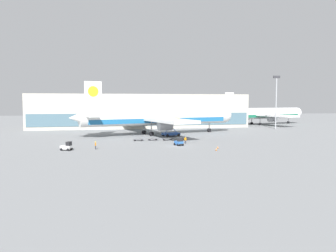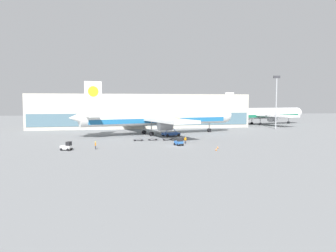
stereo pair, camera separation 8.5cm
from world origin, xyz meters
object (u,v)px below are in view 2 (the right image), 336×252
(baggage_dolly_third, at_px, (168,139))
(baggage_dolly_lead, at_px, (138,139))
(airplane_distant, at_px, (261,114))
(traffic_cone_near, at_px, (216,149))
(baggage_dolly_second, at_px, (153,139))
(airplane_main, at_px, (157,117))
(ground_crew_near, at_px, (95,145))
(scissor_lift_loader, at_px, (171,129))
(traffic_cone_far, at_px, (218,147))
(baggage_tug_mid, at_px, (67,147))
(ground_crew_far, at_px, (185,140))
(light_mast, at_px, (276,98))
(baggage_dolly_trail, at_px, (182,139))
(baggage_tug_foreground, at_px, (179,142))

(baggage_dolly_third, bearing_deg, baggage_dolly_lead, 173.38)
(airplane_distant, bearing_deg, traffic_cone_near, -138.76)
(baggage_dolly_third, bearing_deg, baggage_dolly_second, 166.72)
(baggage_dolly_second, bearing_deg, airplane_main, 73.11)
(airplane_main, distance_m, ground_crew_near, 36.85)
(airplane_distant, distance_m, baggage_dolly_lead, 83.67)
(scissor_lift_loader, distance_m, traffic_cone_far, 29.03)
(scissor_lift_loader, xyz_separation_m, traffic_cone_near, (3.77, -31.66, -1.86))
(baggage_tug_mid, bearing_deg, ground_crew_near, 27.10)
(ground_crew_far, bearing_deg, baggage_tug_mid, 21.22)
(airplane_distant, xyz_separation_m, ground_crew_far, (-52.70, -62.13, -4.15))
(traffic_cone_far, bearing_deg, ground_crew_near, 172.14)
(baggage_tug_mid, distance_m, traffic_cone_far, 34.28)
(light_mast, xyz_separation_m, traffic_cone_near, (-42.84, -50.76, -12.08))
(traffic_cone_near, bearing_deg, traffic_cone_far, 64.88)
(airplane_main, bearing_deg, traffic_cone_far, -90.90)
(baggage_dolly_trail, bearing_deg, airplane_main, 101.46)
(light_mast, relative_size, traffic_cone_near, 33.57)
(traffic_cone_far, bearing_deg, baggage_tug_mid, 174.22)
(baggage_tug_foreground, bearing_deg, baggage_dolly_lead, -162.28)
(baggage_dolly_trail, bearing_deg, scissor_lift_loader, 92.34)
(baggage_tug_mid, height_order, baggage_dolly_second, baggage_tug_mid)
(scissor_lift_loader, distance_m, baggage_dolly_third, 10.82)
(baggage_dolly_trail, bearing_deg, baggage_dolly_third, 178.49)
(baggage_tug_mid, bearing_deg, traffic_cone_far, 17.66)
(baggage_dolly_lead, bearing_deg, airplane_main, 60.52)
(light_mast, height_order, baggage_tug_foreground, light_mast)
(scissor_lift_loader, bearing_deg, baggage_tug_foreground, -111.21)
(baggage_tug_mid, bearing_deg, baggage_dolly_lead, 64.37)
(ground_crew_far, relative_size, traffic_cone_far, 3.07)
(baggage_dolly_trail, bearing_deg, ground_crew_far, -100.56)
(baggage_tug_mid, distance_m, traffic_cone_near, 33.28)
(airplane_main, xyz_separation_m, traffic_cone_far, (8.67, -34.93, -5.56))
(baggage_dolly_second, height_order, ground_crew_near, ground_crew_near)
(airplane_main, distance_m, ground_crew_far, 25.43)
(airplane_main, bearing_deg, ground_crew_near, -136.55)
(light_mast, relative_size, traffic_cone_far, 36.99)
(airplane_main, height_order, ground_crew_near, airplane_main)
(baggage_dolly_third, bearing_deg, scissor_lift_loader, 69.67)
(scissor_lift_loader, bearing_deg, ground_crew_near, -147.38)
(baggage_dolly_trail, relative_size, traffic_cone_far, 6.54)
(scissor_lift_loader, relative_size, baggage_dolly_trail, 1.55)
(baggage_tug_foreground, relative_size, baggage_tug_mid, 0.99)
(scissor_lift_loader, xyz_separation_m, baggage_dolly_trail, (1.06, -10.07, -1.78))
(light_mast, distance_m, ground_crew_near, 82.66)
(airplane_main, relative_size, baggage_dolly_third, 15.20)
(scissor_lift_loader, height_order, baggage_dolly_lead, scissor_lift_loader)
(ground_crew_far, xyz_separation_m, traffic_cone_near, (3.71, -13.37, -0.73))
(scissor_lift_loader, height_order, ground_crew_near, scissor_lift_loader)
(airplane_main, xyz_separation_m, ground_crew_near, (-19.21, -31.08, -4.75))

